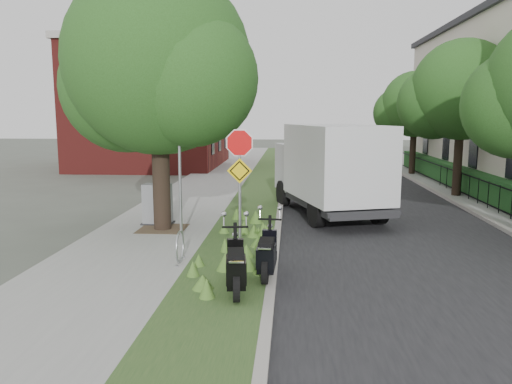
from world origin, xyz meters
TOP-DOWN VIEW (x-y plane):
  - ground at (0.00, 0.00)m, footprint 120.00×120.00m
  - sidewalk_near at (-4.25, 10.00)m, footprint 3.50×60.00m
  - verge at (-1.50, 10.00)m, footprint 2.00×60.00m
  - kerb_near at (-0.50, 10.00)m, footprint 0.20×60.00m
  - road at (3.00, 10.00)m, footprint 7.00×60.00m
  - kerb_far at (6.50, 10.00)m, footprint 0.20×60.00m
  - footpath_far at (8.20, 10.00)m, footprint 3.20×60.00m
  - street_tree_main at (-4.08, 2.86)m, footprint 6.21×5.54m
  - bare_post at (-3.20, 1.80)m, footprint 0.08×0.08m
  - bike_hoop at (-2.70, -0.60)m, footprint 0.06×0.78m
  - sign_assembly at (-1.40, 0.58)m, footprint 0.94×0.08m
  - fence_far at (7.20, 10.00)m, footprint 0.04×24.00m
  - hedge_far at (7.90, 10.00)m, footprint 1.00×24.00m
  - brick_building at (-9.50, 22.00)m, footprint 9.40×10.40m
  - far_tree_b at (6.94, 10.05)m, footprint 4.83×4.31m
  - far_tree_c at (6.94, 18.04)m, footprint 4.37×3.89m
  - scooter_near at (-1.16, -2.54)m, footprint 0.53×1.86m
  - scooter_far at (-0.61, -1.54)m, footprint 0.40×1.80m
  - box_truck at (1.25, 5.70)m, footprint 4.00×6.48m
  - utility_cabinet at (-4.33, 3.50)m, footprint 0.98×0.67m

SIDE VIEW (x-z plane):
  - ground at x=0.00m, z-range 0.00..0.00m
  - road at x=3.00m, z-range 0.00..0.01m
  - sidewalk_near at x=-4.25m, z-range 0.00..0.12m
  - verge at x=-1.50m, z-range 0.00..0.12m
  - footpath_far at x=8.20m, z-range 0.00..0.12m
  - kerb_near at x=-0.50m, z-range 0.00..0.13m
  - kerb_far at x=6.50m, z-range 0.00..0.13m
  - bike_hoop at x=-2.70m, z-range 0.11..0.88m
  - scooter_far at x=-0.61m, z-range 0.11..0.96m
  - scooter_near at x=-1.16m, z-range 0.11..0.99m
  - fence_far at x=7.20m, z-range 0.17..1.17m
  - hedge_far at x=7.90m, z-range 0.12..1.22m
  - utility_cabinet at x=-4.33m, z-range 0.09..1.37m
  - box_truck at x=1.25m, z-range 0.42..3.16m
  - bare_post at x=-3.20m, z-range 0.12..4.12m
  - sign_assembly at x=-1.40m, z-range 0.72..3.94m
  - far_tree_c at x=6.94m, z-range 0.99..6.92m
  - brick_building at x=-9.50m, z-range 0.06..8.36m
  - far_tree_b at x=6.94m, z-range 1.09..7.65m
  - street_tree_main at x=-4.08m, z-range 0.97..8.63m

